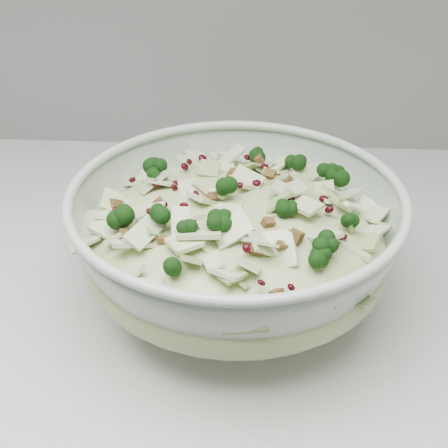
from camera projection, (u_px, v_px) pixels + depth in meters
name	position (u px, v px, depth m)	size (l,w,h in m)	color
mixing_bowl	(236.00, 244.00, 0.63)	(0.42, 0.42, 0.13)	beige
salad	(236.00, 226.00, 0.62)	(0.33, 0.33, 0.13)	#C3CE8D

